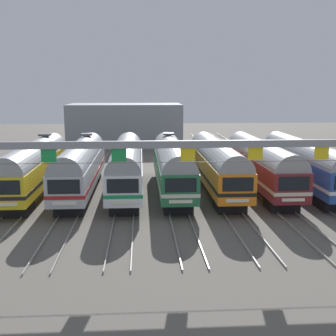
% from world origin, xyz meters
% --- Properties ---
extents(ground_plane, '(160.00, 160.00, 0.00)m').
position_xyz_m(ground_plane, '(0.00, 0.00, 0.00)').
color(ground_plane, '#5B564F').
extents(track_bed, '(26.56, 70.00, 0.15)m').
position_xyz_m(track_bed, '(0.00, 17.00, 0.07)').
color(track_bed, gray).
rests_on(track_bed, ground).
extents(commuter_train_yellow, '(2.88, 18.06, 5.05)m').
position_xyz_m(commuter_train_yellow, '(-12.53, -0.00, 2.69)').
color(commuter_train_yellow, gold).
rests_on(commuter_train_yellow, ground).
extents(commuter_train_stainless, '(2.88, 18.06, 5.05)m').
position_xyz_m(commuter_train_stainless, '(-8.35, -0.00, 2.69)').
color(commuter_train_stainless, '#B2B5BA').
rests_on(commuter_train_stainless, ground).
extents(commuter_train_white, '(2.88, 18.06, 4.77)m').
position_xyz_m(commuter_train_white, '(-4.18, -0.01, 2.69)').
color(commuter_train_white, white).
rests_on(commuter_train_white, ground).
extents(commuter_train_green, '(2.88, 18.06, 5.05)m').
position_xyz_m(commuter_train_green, '(0.00, -0.00, 2.69)').
color(commuter_train_green, '#236B42').
rests_on(commuter_train_green, ground).
extents(commuter_train_orange, '(2.88, 18.06, 4.77)m').
position_xyz_m(commuter_train_orange, '(4.18, -0.01, 2.69)').
color(commuter_train_orange, orange).
rests_on(commuter_train_orange, ground).
extents(commuter_train_maroon, '(2.88, 18.06, 4.77)m').
position_xyz_m(commuter_train_maroon, '(8.35, -0.01, 2.69)').
color(commuter_train_maroon, maroon).
rests_on(commuter_train_maroon, ground).
extents(commuter_train_blue, '(2.88, 18.06, 4.77)m').
position_xyz_m(commuter_train_blue, '(12.53, -0.01, 2.69)').
color(commuter_train_blue, '#284C9E').
rests_on(commuter_train_blue, ground).
extents(catenary_gantry, '(30.29, 0.44, 6.97)m').
position_xyz_m(catenary_gantry, '(0.00, -13.50, 5.44)').
color(catenary_gantry, gray).
rests_on(catenary_gantry, ground).
extents(maintenance_building, '(18.34, 10.00, 6.98)m').
position_xyz_m(maintenance_building, '(-5.37, 33.45, 3.49)').
color(maintenance_building, gray).
rests_on(maintenance_building, ground).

